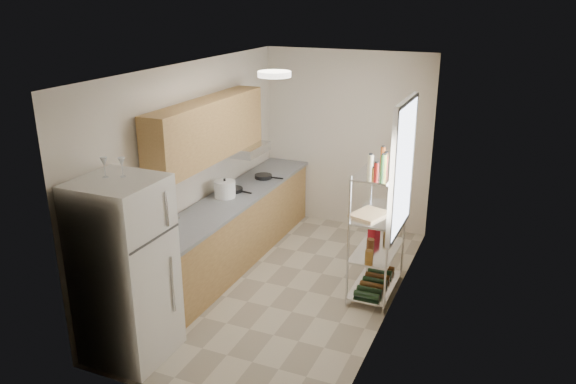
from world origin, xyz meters
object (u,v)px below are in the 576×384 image
Objects in this scene: frying_pan_large at (233,190)px; espresso_machine at (398,194)px; rice_cooker at (225,189)px; refrigerator at (126,271)px; cutting_board at (369,214)px.

espresso_machine is at bearing 9.39° from frying_pan_large.
rice_cooker is at bearing -169.94° from espresso_machine.
rice_cooker is 0.25m from frying_pan_large.
refrigerator reaches higher than cutting_board.
espresso_machine is (2.00, 2.41, 0.25)m from refrigerator.
espresso_machine is at bearing 65.57° from cutting_board.
refrigerator is 2.35m from frying_pan_large.
espresso_machine reaches higher than cutting_board.
frying_pan_large is (-0.01, 0.24, -0.09)m from rice_cooker.
rice_cooker is 2.15m from espresso_machine.
rice_cooker is at bearing 175.49° from cutting_board.
refrigerator is at bearing -79.10° from frying_pan_large.
refrigerator is 2.11m from rice_cooker.
frying_pan_large is at bearing 93.23° from refrigerator.
espresso_machine is (2.13, 0.06, 0.22)m from frying_pan_large.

